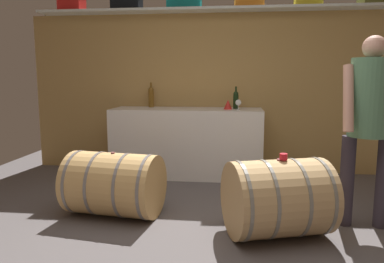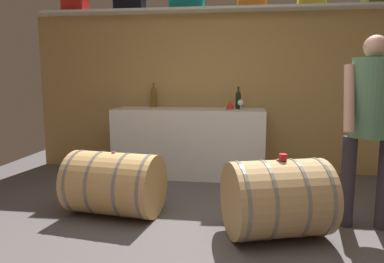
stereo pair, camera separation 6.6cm
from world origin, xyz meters
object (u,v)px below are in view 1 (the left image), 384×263
at_px(wine_glass, 238,103).
at_px(winemaker_pouring, 370,112).
at_px(wine_bottle_amber, 151,97).
at_px(toolcase_red, 72,2).
at_px(toolcase_black, 127,0).
at_px(tasting_cup, 283,157).
at_px(wine_bottle_dark, 236,99).
at_px(wine_barrel_near, 278,198).
at_px(work_cabinet, 187,142).
at_px(wine_barrel_far, 114,184).
at_px(red_funnel, 228,105).

bearing_deg(wine_glass, winemaker_pouring, -51.94).
bearing_deg(wine_bottle_amber, toolcase_red, 178.63).
distance_m(toolcase_black, winemaker_pouring, 3.35).
relative_size(toolcase_black, tasting_cup, 5.94).
xyz_separation_m(toolcase_red, wine_glass, (2.26, -0.30, -1.32)).
bearing_deg(toolcase_black, wine_bottle_dark, -7.13).
bearing_deg(wine_barrel_near, toolcase_red, 124.57).
relative_size(work_cabinet, wine_bottle_dark, 6.76).
bearing_deg(wine_bottle_amber, tasting_cup, -51.99).
bearing_deg(work_cabinet, wine_bottle_dark, 6.20).
xyz_separation_m(toolcase_red, wine_barrel_far, (1.09, -1.69, -2.00)).
distance_m(work_cabinet, wine_bottle_amber, 0.80).
relative_size(wine_barrel_near, tasting_cup, 15.02).
bearing_deg(toolcase_black, wine_barrel_far, -80.58).
distance_m(toolcase_black, work_cabinet, 2.05).
height_order(toolcase_red, work_cabinet, toolcase_red).
bearing_deg(wine_barrel_far, winemaker_pouring, 8.11).
height_order(toolcase_red, winemaker_pouring, toolcase_red).
xyz_separation_m(wine_bottle_dark, wine_glass, (0.03, -0.15, -0.03)).
bearing_deg(wine_barrel_near, tasting_cup, -17.81).
bearing_deg(work_cabinet, toolcase_black, 165.55).
height_order(wine_bottle_amber, wine_barrel_near, wine_bottle_amber).
height_order(toolcase_red, tasting_cup, toolcase_red).
relative_size(wine_bottle_amber, winemaker_pouring, 0.20).
distance_m(wine_barrel_far, winemaker_pouring, 2.37).
distance_m(toolcase_black, wine_glass, 2.02).
height_order(wine_bottle_amber, tasting_cup, wine_bottle_amber).
bearing_deg(wine_bottle_dark, red_funnel, -139.14).
xyz_separation_m(red_funnel, tasting_cup, (0.48, -1.76, -0.28)).
height_order(wine_barrel_far, winemaker_pouring, winemaker_pouring).
bearing_deg(red_funnel, work_cabinet, 178.21).
distance_m(work_cabinet, wine_barrel_near, 2.03).
xyz_separation_m(red_funnel, winemaker_pouring, (1.22, -1.47, 0.06)).
bearing_deg(toolcase_red, wine_barrel_near, -34.92).
bearing_deg(wine_barrel_far, toolcase_black, 109.11).
xyz_separation_m(toolcase_red, wine_bottle_dark, (2.22, -0.14, -1.29)).
bearing_deg(wine_bottle_amber, toolcase_black, 175.31).
relative_size(red_funnel, wine_barrel_near, 0.13).
height_order(wine_bottle_dark, red_funnel, wine_bottle_dark).
relative_size(toolcase_red, wine_bottle_dark, 1.09).
height_order(toolcase_red, wine_barrel_near, toolcase_red).
xyz_separation_m(toolcase_black, winemaker_pouring, (2.59, -1.70, -1.30)).
relative_size(wine_glass, red_funnel, 1.06).
xyz_separation_m(work_cabinet, tasting_cup, (1.02, -1.77, 0.22)).
bearing_deg(tasting_cup, work_cabinet, 119.85).
xyz_separation_m(work_cabinet, wine_bottle_dark, (0.63, 0.07, 0.57)).
relative_size(wine_bottle_dark, wine_barrel_near, 0.30).
distance_m(tasting_cup, winemaker_pouring, 0.86).
bearing_deg(winemaker_pouring, work_cabinet, -35.95).
distance_m(toolcase_red, work_cabinet, 2.46).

